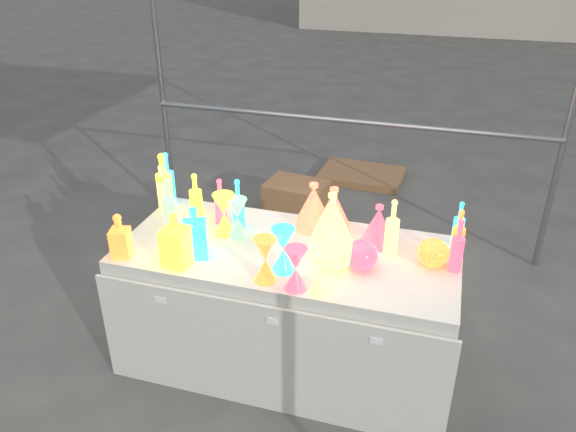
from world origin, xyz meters
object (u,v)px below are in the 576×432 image
(display_table, at_px, (288,307))
(lampshade_0, at_px, (313,205))
(bottle_0, at_px, (164,181))
(cardboard_box_closed, at_px, (296,202))
(decanter_0, at_px, (176,239))
(hourglass_0, at_px, (265,260))

(display_table, height_order, lampshade_0, lampshade_0)
(bottle_0, bearing_deg, cardboard_box_closed, 73.11)
(display_table, bearing_deg, cardboard_box_closed, 104.21)
(cardboard_box_closed, distance_m, decanter_0, 2.09)
(hourglass_0, bearing_deg, decanter_0, 179.42)
(bottle_0, height_order, hourglass_0, bottle_0)
(decanter_0, xyz_separation_m, lampshade_0, (0.56, 0.58, -0.01))
(lampshade_0, bearing_deg, decanter_0, -124.04)
(display_table, xyz_separation_m, cardboard_box_closed, (-0.42, 1.67, -0.20))
(lampshade_0, bearing_deg, bottle_0, -168.49)
(display_table, relative_size, lampshade_0, 6.79)
(display_table, distance_m, cardboard_box_closed, 1.73)
(hourglass_0, bearing_deg, display_table, 85.77)
(display_table, bearing_deg, lampshade_0, 77.11)
(display_table, xyz_separation_m, bottle_0, (-0.85, 0.26, 0.55))
(cardboard_box_closed, relative_size, lampshade_0, 1.81)
(lampshade_0, bearing_deg, display_table, -93.05)
(cardboard_box_closed, height_order, decanter_0, decanter_0)
(decanter_0, height_order, lampshade_0, decanter_0)
(display_table, height_order, hourglass_0, hourglass_0)
(cardboard_box_closed, distance_m, hourglass_0, 2.12)
(bottle_0, relative_size, decanter_0, 1.20)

